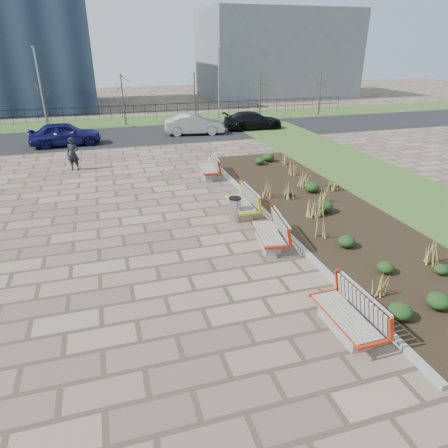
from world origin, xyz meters
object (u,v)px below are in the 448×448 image
object	(u,v)px
pedestrian	(73,154)
car_blue	(65,134)
litter_bin	(235,210)
car_black	(253,120)
bench_d	(208,167)
lamp_east	(219,85)
bench_b	(268,231)
lamp_west	(41,90)
bench_c	(241,202)
car_silver	(194,125)
bench_a	(346,314)

from	to	relation	value
pedestrian	car_blue	distance (m)	6.17
litter_bin	car_blue	distance (m)	16.58
car_black	bench_d	bearing A→B (deg)	149.08
bench_d	car_blue	distance (m)	11.86
litter_bin	lamp_east	size ratio (longest dim) A/B	0.15
bench_b	car_blue	distance (m)	18.80
pedestrian	lamp_west	size ratio (longest dim) A/B	0.29
bench_c	lamp_east	bearing A→B (deg)	76.76
car_black	bench_c	bearing A→B (deg)	157.91
bench_c	car_blue	world-z (taller)	car_blue
litter_bin	car_silver	bearing A→B (deg)	82.47
litter_bin	bench_b	bearing A→B (deg)	-78.86
car_blue	lamp_west	size ratio (longest dim) A/B	0.75
pedestrian	car_blue	size ratio (longest dim) A/B	0.39
car_silver	car_black	size ratio (longest dim) A/B	0.93
lamp_west	car_blue	bearing A→B (deg)	-73.91
litter_bin	pedestrian	world-z (taller)	pedestrian
bench_a	lamp_west	xyz separation A→B (m)	(-9.00, 27.83, 2.54)
litter_bin	lamp_west	distance (m)	22.76
bench_d	lamp_east	xyz separation A→B (m)	(5.00, 15.17, 2.54)
bench_c	litter_bin	bearing A→B (deg)	-127.44
car_blue	car_black	size ratio (longest dim) A/B	0.96
bench_b	lamp_west	world-z (taller)	lamp_west
car_blue	car_silver	xyz separation A→B (m)	(9.00, 1.01, -0.05)
lamp_east	car_blue	bearing A→B (deg)	-154.61
lamp_east	pedestrian	bearing A→B (deg)	-134.02
bench_a	litter_bin	world-z (taller)	bench_a
bench_a	lamp_east	xyz separation A→B (m)	(5.00, 27.83, 2.54)
bench_a	car_silver	world-z (taller)	car_silver
car_silver	lamp_west	distance (m)	11.95
bench_d	bench_b	bearing A→B (deg)	-85.33
lamp_west	lamp_east	bearing A→B (deg)	0.00
bench_d	car_blue	size ratio (longest dim) A/B	0.47
bench_b	lamp_east	xyz separation A→B (m)	(5.00, 23.17, 2.54)
bench_a	lamp_west	bearing A→B (deg)	106.84
lamp_east	lamp_west	bearing A→B (deg)	180.00
car_silver	litter_bin	bearing A→B (deg)	-179.69
bench_c	car_silver	size ratio (longest dim) A/B	0.48
bench_c	lamp_east	distance (m)	21.12
bench_d	lamp_east	world-z (taller)	lamp_east
car_blue	car_silver	size ratio (longest dim) A/B	1.03
pedestrian	car_blue	xyz separation A→B (m)	(-0.75, 6.12, -0.09)
bench_c	pedestrian	xyz separation A→B (m)	(-6.56, 8.40, 0.38)
bench_d	pedestrian	xyz separation A→B (m)	(-6.56, 3.21, 0.38)
car_silver	pedestrian	bearing A→B (deg)	138.68
litter_bin	pedestrian	bearing A→B (deg)	124.33
car_silver	lamp_west	world-z (taller)	lamp_west
pedestrian	lamp_east	size ratio (longest dim) A/B	0.29
bench_a	car_black	bearing A→B (deg)	73.33
bench_a	bench_b	world-z (taller)	same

